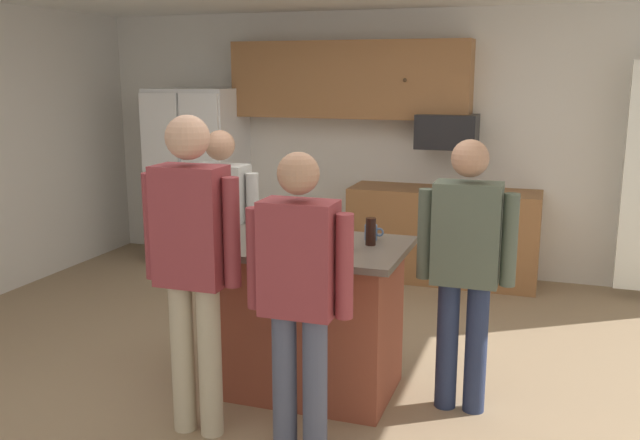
# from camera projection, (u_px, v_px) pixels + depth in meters

# --- Properties ---
(floor) EXTENTS (7.04, 7.04, 0.00)m
(floor) POSITION_uv_depth(u_px,v_px,m) (295.00, 372.00, 4.69)
(floor) COLOR #937A5B
(floor) RESTS_ON ground
(back_wall) EXTENTS (6.40, 0.10, 2.60)m
(back_wall) POSITION_uv_depth(u_px,v_px,m) (392.00, 142.00, 7.01)
(back_wall) COLOR silver
(back_wall) RESTS_ON ground
(cabinet_run_upper) EXTENTS (2.40, 0.38, 0.75)m
(cabinet_run_upper) POSITION_uv_depth(u_px,v_px,m) (349.00, 80.00, 6.82)
(cabinet_run_upper) COLOR #936038
(cabinet_run_lower) EXTENTS (1.80, 0.63, 0.90)m
(cabinet_run_lower) POSITION_uv_depth(u_px,v_px,m) (443.00, 235.00, 6.70)
(cabinet_run_lower) COLOR #936038
(cabinet_run_lower) RESTS_ON ground
(refrigerator) EXTENTS (0.90, 0.76, 1.83)m
(refrigerator) POSITION_uv_depth(u_px,v_px,m) (198.00, 176.00, 7.33)
(refrigerator) COLOR white
(refrigerator) RESTS_ON ground
(microwave_over_range) EXTENTS (0.56, 0.40, 0.32)m
(microwave_over_range) POSITION_uv_depth(u_px,v_px,m) (447.00, 131.00, 6.51)
(microwave_over_range) COLOR black
(kitchen_island) EXTENTS (1.26, 0.83, 0.96)m
(kitchen_island) POSITION_uv_depth(u_px,v_px,m) (305.00, 316.00, 4.35)
(kitchen_island) COLOR brown
(kitchen_island) RESTS_ON ground
(person_guest_right) EXTENTS (0.57, 0.22, 1.60)m
(person_guest_right) POSITION_uv_depth(u_px,v_px,m) (222.00, 226.00, 4.93)
(person_guest_right) COLOR tan
(person_guest_right) RESTS_ON ground
(person_guest_left) EXTENTS (0.57, 0.22, 1.62)m
(person_guest_left) POSITION_uv_depth(u_px,v_px,m) (299.00, 287.00, 3.50)
(person_guest_left) COLOR #4C5166
(person_guest_left) RESTS_ON ground
(person_guest_by_door) EXTENTS (0.57, 0.23, 1.78)m
(person_guest_by_door) POSITION_uv_depth(u_px,v_px,m) (192.00, 254.00, 3.71)
(person_guest_by_door) COLOR tan
(person_guest_by_door) RESTS_ON ground
(person_host_foreground) EXTENTS (0.57, 0.22, 1.63)m
(person_host_foreground) POSITION_uv_depth(u_px,v_px,m) (466.00, 259.00, 4.00)
(person_host_foreground) COLOR #232D4C
(person_host_foreground) RESTS_ON ground
(mug_ceramic_white) EXTENTS (0.12, 0.08, 0.10)m
(mug_ceramic_white) POSITION_uv_depth(u_px,v_px,m) (371.00, 232.00, 4.34)
(mug_ceramic_white) COLOR #4C6B99
(mug_ceramic_white) RESTS_ON kitchen_island
(tumbler_amber) EXTENTS (0.07, 0.07, 0.13)m
(tumbler_amber) POSITION_uv_depth(u_px,v_px,m) (309.00, 224.00, 4.48)
(tumbler_amber) COLOR black
(tumbler_amber) RESTS_ON kitchen_island
(glass_stout_tall) EXTENTS (0.07, 0.07, 0.14)m
(glass_stout_tall) POSITION_uv_depth(u_px,v_px,m) (348.00, 239.00, 4.06)
(glass_stout_tall) COLOR black
(glass_stout_tall) RESTS_ON kitchen_island
(glass_pilsner) EXTENTS (0.07, 0.07, 0.12)m
(glass_pilsner) POSITION_uv_depth(u_px,v_px,m) (255.00, 230.00, 4.35)
(glass_pilsner) COLOR black
(glass_pilsner) RESTS_ON kitchen_island
(glass_short_whisky) EXTENTS (0.07, 0.07, 0.15)m
(glass_short_whisky) POSITION_uv_depth(u_px,v_px,m) (222.00, 235.00, 4.14)
(glass_short_whisky) COLOR black
(glass_short_whisky) RESTS_ON kitchen_island
(glass_dark_ale) EXTENTS (0.06, 0.06, 0.17)m
(glass_dark_ale) POSITION_uv_depth(u_px,v_px,m) (371.00, 232.00, 4.19)
(glass_dark_ale) COLOR black
(glass_dark_ale) RESTS_ON kitchen_island
(serving_tray) EXTENTS (0.44, 0.30, 0.04)m
(serving_tray) POSITION_uv_depth(u_px,v_px,m) (301.00, 241.00, 4.22)
(serving_tray) COLOR #B7B7BC
(serving_tray) RESTS_ON kitchen_island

